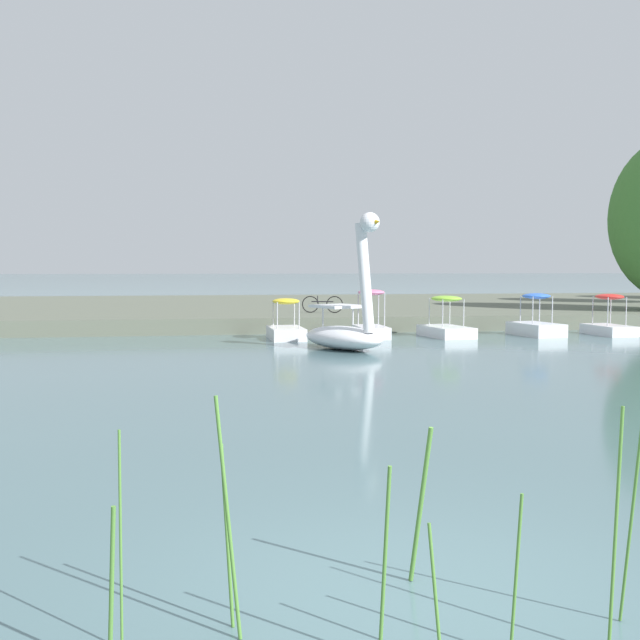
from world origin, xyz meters
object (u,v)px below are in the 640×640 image
object	(u,v)px
pedal_boat_red	(609,323)
bicycle_parked	(322,304)
swan_boat	(346,326)
pedal_boat_lime	(446,325)
pedal_boat_yellow	(286,327)
pedal_boat_blue	(536,324)
pedal_boat_pink	(371,324)

from	to	relation	value
pedal_boat_red	bicycle_parked	bearing A→B (deg)	151.66
pedal_boat_red	swan_boat	bearing A→B (deg)	-162.01
bicycle_parked	pedal_boat_lime	bearing A→B (deg)	-54.45
pedal_boat_yellow	bicycle_parked	size ratio (longest dim) A/B	1.35
swan_boat	pedal_boat_blue	world-z (taller)	swan_boat
swan_boat	pedal_boat_red	bearing A→B (deg)	17.99
swan_boat	pedal_boat_lime	distance (m)	5.37
pedal_boat_yellow	pedal_boat_blue	size ratio (longest dim) A/B	0.96
pedal_boat_pink	pedal_boat_blue	xyz separation A→B (m)	(5.84, -0.01, -0.09)
pedal_boat_blue	pedal_boat_red	size ratio (longest dim) A/B	1.06
swan_boat	pedal_boat_yellow	distance (m)	3.70
pedal_boat_pink	pedal_boat_lime	world-z (taller)	pedal_boat_pink
pedal_boat_pink	pedal_boat_lime	size ratio (longest dim) A/B	0.79
swan_boat	pedal_boat_pink	xyz separation A→B (m)	(1.52, 3.44, -0.20)
pedal_boat_pink	pedal_boat_red	size ratio (longest dim) A/B	0.89
pedal_boat_blue	pedal_boat_lime	bearing A→B (deg)	-179.83
pedal_boat_pink	swan_boat	bearing A→B (deg)	-113.92
pedal_boat_yellow	bicycle_parked	distance (m)	5.24
pedal_boat_yellow	swan_boat	bearing A→B (deg)	-68.76
swan_boat	pedal_boat_yellow	world-z (taller)	swan_boat
swan_boat	pedal_boat_lime	world-z (taller)	swan_boat
pedal_boat_lime	pedal_boat_pink	bearing A→B (deg)	179.63
pedal_boat_pink	pedal_boat_lime	bearing A→B (deg)	-0.37
pedal_boat_blue	pedal_boat_red	distance (m)	2.62
pedal_boat_yellow	pedal_boat_lime	size ratio (longest dim) A/B	0.90
pedal_boat_yellow	pedal_boat_pink	world-z (taller)	pedal_boat_pink
pedal_boat_pink	pedal_boat_blue	bearing A→B (deg)	-0.07
pedal_boat_yellow	bicycle_parked	world-z (taller)	pedal_boat_yellow
pedal_boat_lime	pedal_boat_red	world-z (taller)	pedal_boat_red
bicycle_parked	pedal_boat_red	bearing A→B (deg)	-28.34
pedal_boat_blue	pedal_boat_yellow	bearing A→B (deg)	179.93
pedal_boat_red	bicycle_parked	world-z (taller)	pedal_boat_red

